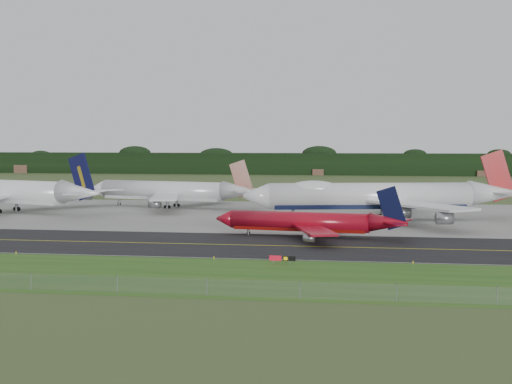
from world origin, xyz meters
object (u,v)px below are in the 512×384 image
object	(u,v)px
taxiway_sign	(282,258)
jet_star_tail	(171,191)
jet_navy_gold	(7,192)
jet_red_737	(310,222)
jet_ba_747	(380,196)

from	to	relation	value
taxiway_sign	jet_star_tail	bearing A→B (deg)	115.31
jet_navy_gold	taxiway_sign	distance (m)	110.72
jet_red_737	jet_navy_gold	xyz separation A→B (m)	(-86.50, 38.33, 2.45)
jet_red_737	taxiway_sign	bearing A→B (deg)	-93.57
jet_navy_gold	jet_star_tail	world-z (taller)	jet_navy_gold
jet_ba_747	jet_red_737	world-z (taller)	jet_ba_747
jet_red_737	jet_star_tail	distance (m)	72.74
jet_ba_747	jet_star_tail	bearing A→B (deg)	157.78
jet_navy_gold	jet_red_737	bearing A→B (deg)	-23.90
jet_navy_gold	taxiway_sign	bearing A→B (deg)	-40.25
jet_red_737	jet_star_tail	xyz separation A→B (m)	(-44.83, 57.25, 1.78)
jet_ba_747	jet_star_tail	world-z (taller)	jet_ba_747
taxiway_sign	jet_red_737	bearing A→B (deg)	86.43
jet_ba_747	jet_red_737	bearing A→B (deg)	-114.52
jet_ba_747	taxiway_sign	size ratio (longest dim) A/B	16.41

